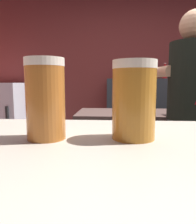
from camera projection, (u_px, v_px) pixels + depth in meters
wall_back at (135, 71)px, 3.53m from camera, size 5.20×0.10×2.70m
prep_counter at (186, 158)px, 2.11m from camera, size 2.10×0.60×0.89m
back_shelf at (139, 119)px, 3.34m from camera, size 0.99×0.36×1.23m
mini_fridge at (2, 122)px, 3.31m from camera, size 0.64×0.58×1.16m
bartender at (191, 110)px, 1.60m from camera, size 0.48×0.54×1.67m
mixing_bowl at (141, 109)px, 2.07m from camera, size 0.20×0.20×0.05m
pint_glass_near at (46, 99)px, 0.42m from camera, size 0.08×0.08×0.16m
pint_glass_far at (134, 100)px, 0.42m from camera, size 0.08×0.08×0.15m
bottle_vinegar at (150, 73)px, 3.27m from camera, size 0.06×0.06×0.21m
bottle_olive_oil at (165, 73)px, 3.17m from camera, size 0.06×0.06×0.22m
bottle_soy at (126, 73)px, 3.36m from camera, size 0.07×0.07×0.22m
bottle_hot_sauce at (127, 73)px, 3.18m from camera, size 0.06×0.06×0.22m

